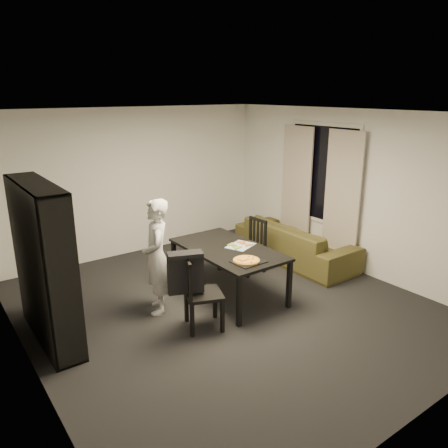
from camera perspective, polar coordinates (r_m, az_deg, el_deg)
room at (r=5.65m, az=0.28°, el=1.03°), size 5.01×5.51×2.61m
window_pane at (r=7.69m, az=12.73°, el=6.43°), size 0.02×1.40×1.60m
window_frame at (r=7.69m, az=12.71°, el=6.43°), size 0.03×1.52×1.72m
curtain_left at (r=7.37m, az=15.13°, el=3.03°), size 0.03×0.70×2.25m
curtain_right at (r=8.05m, az=9.40°, el=4.53°), size 0.03×0.70×2.25m
bookshelf at (r=5.44m, az=-22.45°, el=-4.87°), size 0.35×1.50×1.90m
dining_table at (r=6.23m, az=0.54°, el=-3.71°), size 0.96×1.72×0.72m
chair_left at (r=5.41m, az=-3.62°, el=-8.39°), size 0.57×0.57×0.95m
chair_right at (r=7.13m, az=3.82°, el=-2.32°), size 0.43×0.43×0.88m
draped_jacket at (r=5.29m, az=-5.04°, el=-6.16°), size 0.46×0.32×0.52m
person at (r=5.80m, az=-8.79°, el=-4.25°), size 0.57×0.67×1.55m
baking_tray at (r=5.71m, az=3.23°, el=-4.93°), size 0.41×0.34×0.01m
pepperoni_pizza at (r=5.70m, az=2.94°, el=-4.77°), size 0.35×0.35×0.03m
kitchen_towel at (r=6.29m, az=2.19°, el=-2.85°), size 0.48×0.43×0.01m
pizza_slices at (r=6.29m, az=2.00°, el=-2.73°), size 0.46×0.43×0.01m
sofa at (r=7.71m, az=9.27°, el=-2.33°), size 0.89×2.28×0.67m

